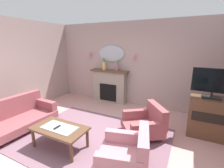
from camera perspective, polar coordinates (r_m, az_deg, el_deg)
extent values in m
cube|color=#C6938E|center=(3.64, -8.83, -21.10)|extent=(6.58, 6.25, 0.10)
cube|color=#B29993|center=(5.40, 7.30, 7.07)|extent=(6.58, 0.10, 2.76)
cube|color=#7F5B6B|center=(3.74, -7.00, -18.89)|extent=(3.20, 2.40, 0.01)
cube|color=gray|center=(5.67, -0.83, -1.02)|extent=(1.20, 0.28, 1.10)
cube|color=black|center=(5.63, -1.30, -2.93)|extent=(0.64, 0.12, 0.60)
cube|color=brown|center=(5.52, -0.95, 4.74)|extent=(1.36, 0.36, 0.06)
cylinder|color=tan|center=(5.58, -2.89, 6.56)|extent=(0.14, 0.14, 0.28)
cone|color=#38753D|center=(5.55, -2.92, 8.79)|extent=(0.10, 0.10, 0.16)
cylinder|color=#9E6084|center=(5.35, 1.81, 6.04)|extent=(0.11, 0.11, 0.24)
cone|color=#4C8447|center=(5.33, 1.82, 8.15)|extent=(0.10, 0.10, 0.16)
ellipsoid|color=#B2BCC6|center=(5.59, -0.25, 10.84)|extent=(0.96, 0.06, 0.56)
cone|color=#D17066|center=(5.98, -7.87, 10.46)|extent=(0.14, 0.14, 0.14)
cone|color=#D17066|center=(5.22, 7.97, 9.91)|extent=(0.14, 0.14, 0.14)
cube|color=brown|center=(3.42, -18.37, -14.91)|extent=(1.10, 0.60, 0.04)
cube|color=#8C9E99|center=(3.40, -18.40, -14.56)|extent=(0.72, 0.36, 0.01)
cylinder|color=brown|center=(3.73, -26.42, -17.02)|extent=(0.06, 0.06, 0.40)
cylinder|color=brown|center=(3.10, -14.40, -22.79)|extent=(0.06, 0.06, 0.40)
cylinder|color=brown|center=(3.98, -20.79, -14.32)|extent=(0.06, 0.06, 0.40)
cylinder|color=brown|center=(3.40, -8.84, -18.76)|extent=(0.06, 0.06, 0.40)
cube|color=black|center=(3.40, -19.11, -14.52)|extent=(0.04, 0.16, 0.02)
cube|color=#934C51|center=(4.53, -30.44, -11.98)|extent=(0.91, 1.73, 0.18)
cube|color=#934C51|center=(4.70, -33.16, -7.07)|extent=(0.25, 1.71, 0.48)
cube|color=#934C51|center=(4.84, -22.85, -6.75)|extent=(0.76, 0.19, 0.24)
cylinder|color=brown|center=(4.72, -19.91, -11.62)|extent=(0.07, 0.07, 0.10)
cylinder|color=brown|center=(5.22, -24.92, -9.59)|extent=(0.07, 0.07, 0.10)
cube|color=#934C51|center=(3.81, 10.60, -15.26)|extent=(1.12, 1.12, 0.16)
cube|color=#934C51|center=(3.80, 15.71, -10.52)|extent=(0.60, 0.74, 0.45)
cube|color=#934C51|center=(4.01, 9.03, -10.59)|extent=(0.66, 0.54, 0.22)
cube|color=#934C51|center=(3.45, 12.76, -15.17)|extent=(0.66, 0.54, 0.22)
cylinder|color=brown|center=(4.07, 4.15, -15.13)|extent=(0.06, 0.06, 0.10)
cylinder|color=brown|center=(3.51, 6.98, -20.44)|extent=(0.06, 0.06, 0.10)
cylinder|color=brown|center=(4.27, 13.32, -14.01)|extent=(0.06, 0.06, 0.10)
cylinder|color=brown|center=(3.74, 17.57, -18.67)|extent=(0.06, 0.06, 0.10)
cube|color=#B77A84|center=(2.94, 3.52, -25.05)|extent=(0.98, 0.98, 0.16)
cube|color=#B77A84|center=(2.74, 11.15, -20.66)|extent=(0.36, 0.81, 0.45)
cube|color=#B77A84|center=(3.11, 4.56, -18.40)|extent=(0.73, 0.32, 0.22)
cube|color=#B77A84|center=(2.56, 2.33, -26.50)|extent=(0.73, 0.32, 0.22)
cylinder|color=brown|center=(3.34, -1.83, -22.42)|extent=(0.06, 0.06, 0.10)
cylinder|color=brown|center=(3.27, 10.88, -23.54)|extent=(0.06, 0.06, 0.10)
cube|color=brown|center=(4.24, 31.19, -10.03)|extent=(0.80, 0.56, 0.90)
cube|color=black|center=(3.94, 31.64, -10.43)|extent=(0.68, 0.02, 0.20)
cube|color=black|center=(4.06, 32.05, -4.11)|extent=(0.36, 0.24, 0.03)
cylinder|color=black|center=(4.05, 32.17, -3.23)|extent=(0.04, 0.04, 0.10)
cube|color=black|center=(3.98, 32.76, 1.04)|extent=(0.84, 0.04, 0.52)
cube|color=black|center=(3.96, 32.79, 0.98)|extent=(0.80, 0.01, 0.48)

